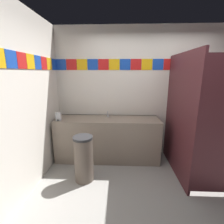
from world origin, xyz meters
TOP-DOWN VIEW (x-y plane):
  - ground_plane at (0.00, 0.00)m, footprint 8.12×8.12m
  - wall_back at (0.00, 1.47)m, footprint 3.69×0.09m
  - wall_side at (-1.88, 0.00)m, footprint 0.09×2.85m
  - vanity_counter at (-0.77, 1.13)m, footprint 2.05×0.59m
  - faucet_center at (-0.77, 1.22)m, footprint 0.04×0.10m
  - soap_dispenser at (-1.69, 0.96)m, footprint 0.09×0.09m
  - stall_divider at (0.65, 0.50)m, footprint 0.92×1.35m
  - toilet at (1.05, 1.07)m, footprint 0.39×0.49m
  - trash_bin at (-1.12, 0.40)m, footprint 0.32×0.32m

SIDE VIEW (x-z plane):
  - ground_plane at x=0.00m, z-range 0.00..0.00m
  - toilet at x=1.05m, z-range -0.07..0.67m
  - trash_bin at x=-1.12m, z-range 0.00..0.77m
  - vanity_counter at x=-0.77m, z-range 0.01..0.86m
  - faucet_center at x=-0.77m, z-range 0.84..0.98m
  - soap_dispenser at x=-1.69m, z-range 0.86..1.02m
  - stall_divider at x=0.65m, z-range 0.00..2.06m
  - wall_side at x=-1.88m, z-range 0.00..2.65m
  - wall_back at x=0.00m, z-range 0.00..2.65m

